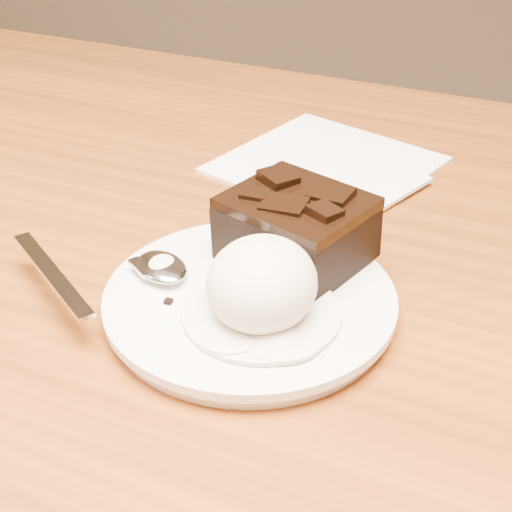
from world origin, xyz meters
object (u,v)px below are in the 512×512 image
at_px(plate, 250,304).
at_px(spoon, 162,269).
at_px(napkin, 326,163).
at_px(brownie, 296,232).
at_px(ice_cream_scoop, 262,284).

distance_m(plate, spoon, 0.07).
height_order(spoon, napkin, spoon).
relative_size(brownie, spoon, 0.51).
distance_m(spoon, napkin, 0.24).
bearing_deg(plate, napkin, 97.00).
distance_m(brownie, spoon, 0.10).
relative_size(brownie, napkin, 0.54).
xyz_separation_m(brownie, napkin, (-0.04, 0.18, -0.03)).
relative_size(ice_cream_scoop, spoon, 0.42).
relative_size(plate, spoon, 1.10).
bearing_deg(napkin, brownie, -77.45).
bearing_deg(ice_cream_scoop, brownie, 94.19).
height_order(brownie, ice_cream_scoop, ice_cream_scoop).
height_order(plate, spoon, spoon).
height_order(brownie, spoon, brownie).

